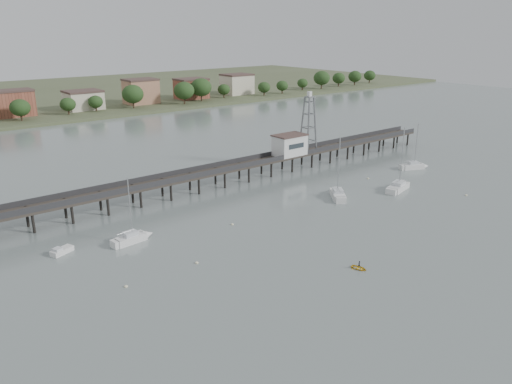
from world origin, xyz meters
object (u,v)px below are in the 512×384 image
(sailboat_d, at_px, (401,186))
(sailboat_e, at_px, (417,166))
(sailboat_b, at_px, (136,237))
(lattice_tower, at_px, (309,124))
(sailboat_c, at_px, (336,193))
(white_tender, at_px, (61,251))
(pier, at_px, (207,173))
(yellow_dinghy, at_px, (359,269))

(sailboat_d, bearing_deg, sailboat_e, 9.77)
(sailboat_e, bearing_deg, sailboat_d, -132.68)
(sailboat_b, distance_m, sailboat_e, 77.43)
(lattice_tower, bearing_deg, sailboat_b, -163.90)
(sailboat_c, distance_m, white_tender, 57.18)
(pier, height_order, lattice_tower, lattice_tower)
(lattice_tower, xyz_separation_m, sailboat_b, (-57.12, -16.49, -10.45))
(sailboat_d, distance_m, yellow_dinghy, 43.42)
(white_tender, bearing_deg, pier, -1.84)
(sailboat_c, relative_size, sailboat_e, 1.13)
(white_tender, bearing_deg, sailboat_c, -29.89)
(pier, xyz_separation_m, sailboat_c, (19.26, -21.60, -3.16))
(sailboat_d, bearing_deg, white_tender, 155.30)
(sailboat_c, xyz_separation_m, yellow_dinghy, (-23.12, -25.83, -0.64))
(pier, xyz_separation_m, sailboat_e, (51.75, -19.70, -3.15))
(lattice_tower, distance_m, sailboat_c, 26.94)
(sailboat_b, relative_size, sailboat_e, 0.97)
(pier, height_order, sailboat_d, sailboat_d)
(sailboat_c, relative_size, sailboat_d, 0.93)
(pier, distance_m, sailboat_c, 29.11)
(sailboat_e, xyz_separation_m, sailboat_d, (-17.16, -7.55, -0.01))
(sailboat_b, relative_size, sailboat_d, 0.79)
(pier, height_order, yellow_dinghy, pier)
(pier, distance_m, sailboat_d, 44.14)
(pier, bearing_deg, sailboat_d, -38.23)
(sailboat_e, bearing_deg, pier, -177.26)
(yellow_dinghy, bearing_deg, sailboat_e, 13.36)
(lattice_tower, relative_size, sailboat_e, 1.24)
(pier, distance_m, sailboat_e, 55.46)
(pier, bearing_deg, sailboat_e, -20.84)
(lattice_tower, distance_m, sailboat_d, 29.35)
(lattice_tower, distance_m, sailboat_b, 60.36)
(lattice_tower, bearing_deg, pier, -180.00)
(sailboat_d, height_order, yellow_dinghy, sailboat_d)
(pier, xyz_separation_m, yellow_dinghy, (-3.86, -47.42, -3.79))
(sailboat_b, xyz_separation_m, yellow_dinghy, (21.76, -30.94, -0.65))
(pier, bearing_deg, yellow_dinghy, -94.65)
(lattice_tower, xyz_separation_m, sailboat_e, (20.25, -19.70, -10.45))
(pier, bearing_deg, lattice_tower, 0.00)
(lattice_tower, height_order, sailboat_c, lattice_tower)
(pier, height_order, sailboat_b, sailboat_b)
(sailboat_c, height_order, sailboat_e, sailboat_c)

